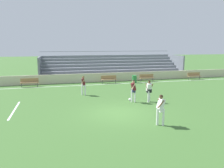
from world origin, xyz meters
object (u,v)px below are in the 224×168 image
at_px(soccer_ball, 130,99).
at_px(player_white_trailing_run, 161,107).
at_px(player_dark_wide_left, 133,89).
at_px(player_dark_pressing_high, 83,84).
at_px(bench_far_right, 109,79).
at_px(bleacher_stand, 113,66).
at_px(bench_near_wall_gap, 30,82).
at_px(bench_centre_sideline, 194,75).
at_px(player_white_deep_cover, 149,89).
at_px(bench_far_left, 147,77).
at_px(trash_bin, 134,79).

bearing_deg(soccer_ball, player_white_trailing_run, -91.74).
xyz_separation_m(player_dark_wide_left, player_white_trailing_run, (-0.28, -4.97, -0.01)).
height_order(player_dark_pressing_high, player_white_trailing_run, player_white_trailing_run).
distance_m(bench_far_right, player_white_trailing_run, 13.64).
relative_size(bleacher_stand, bench_far_right, 10.56).
relative_size(bench_near_wall_gap, bench_centre_sideline, 1.00).
distance_m(player_white_deep_cover, player_dark_wide_left, 1.21).
height_order(bench_near_wall_gap, bench_centre_sideline, same).
height_order(bench_far_left, player_dark_pressing_high, player_dark_pressing_high).
height_order(trash_bin, soccer_ball, trash_bin).
bearing_deg(trash_bin, bench_far_left, 11.25).
relative_size(bench_far_left, soccer_ball, 8.18).
height_order(bench_far_left, player_white_trailing_run, player_white_trailing_run).
height_order(bench_centre_sideline, trash_bin, bench_centre_sideline).
xyz_separation_m(bleacher_stand, bench_near_wall_gap, (-10.23, -4.57, -0.99)).
distance_m(bleacher_stand, trash_bin, 5.19).
distance_m(bench_centre_sideline, player_dark_pressing_high, 15.69).
distance_m(player_white_deep_cover, soccer_ball, 1.72).
bearing_deg(bleacher_stand, player_white_deep_cover, -92.99).
distance_m(bench_far_right, trash_bin, 3.00).
bearing_deg(bench_centre_sideline, soccer_ball, -144.57).
xyz_separation_m(bench_far_right, soccer_ball, (-0.34, -8.20, -0.44)).
height_order(bench_far_left, player_white_deep_cover, player_white_deep_cover).
bearing_deg(bench_near_wall_gap, soccer_ball, -44.91).
relative_size(bench_near_wall_gap, trash_bin, 2.06).
height_order(bleacher_stand, player_dark_pressing_high, bleacher_stand).
bearing_deg(trash_bin, bleacher_stand, 105.01).
bearing_deg(bench_near_wall_gap, bleacher_stand, 24.06).
bearing_deg(bench_centre_sideline, bench_far_left, 180.00).
relative_size(bench_far_right, player_dark_pressing_high, 1.07).
bearing_deg(bench_centre_sideline, bench_near_wall_gap, 180.00).
xyz_separation_m(player_dark_pressing_high, soccer_ball, (3.25, -2.94, -0.90)).
bearing_deg(player_white_deep_cover, bench_far_right, 96.18).
xyz_separation_m(bench_far_right, player_white_deep_cover, (0.96, -8.90, 0.45)).
height_order(player_dark_wide_left, player_white_trailing_run, player_dark_wide_left).
height_order(trash_bin, player_dark_pressing_high, player_dark_pressing_high).
distance_m(bench_near_wall_gap, player_white_trailing_run, 15.83).
distance_m(trash_bin, player_dark_pressing_high, 8.23).
distance_m(trash_bin, player_white_trailing_run, 13.74).
relative_size(bench_near_wall_gap, player_white_trailing_run, 1.06).
bearing_deg(soccer_ball, bench_far_right, 87.66).
relative_size(bench_near_wall_gap, soccer_ball, 8.18).
bearing_deg(trash_bin, bench_near_wall_gap, 178.32).
distance_m(bleacher_stand, player_dark_pressing_high, 11.16).
xyz_separation_m(bench_near_wall_gap, bench_far_left, (13.24, 0.00, 0.00)).
relative_size(bench_centre_sideline, player_dark_wide_left, 1.05).
distance_m(bench_far_left, soccer_ball, 9.62).
bearing_deg(player_white_trailing_run, bench_far_right, 87.90).
height_order(bench_centre_sideline, player_dark_wide_left, player_dark_wide_left).
height_order(player_white_deep_cover, player_white_trailing_run, player_white_trailing_run).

